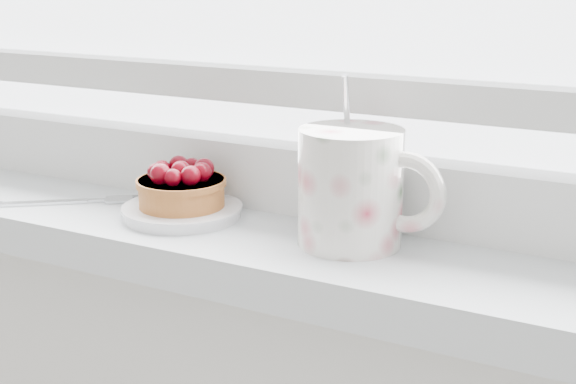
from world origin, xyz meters
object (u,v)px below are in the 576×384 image
Objects in this scene: raspberry_tart at (181,186)px; fork at (73,201)px; saucer at (182,211)px; floral_mug at (354,185)px.

fork is at bearing -173.28° from raspberry_tart.
saucer is 0.03m from raspberry_tart.
saucer is at bearing -167.53° from raspberry_tart.
floral_mug reaches higher than saucer.
floral_mug is (0.19, 0.01, 0.05)m from saucer.
saucer is 0.79× the size of floral_mug.
saucer is 0.14m from fork.
fork is (-0.32, -0.02, -0.06)m from floral_mug.
floral_mug reaches higher than fork.
floral_mug is at bearing 4.02° from fork.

